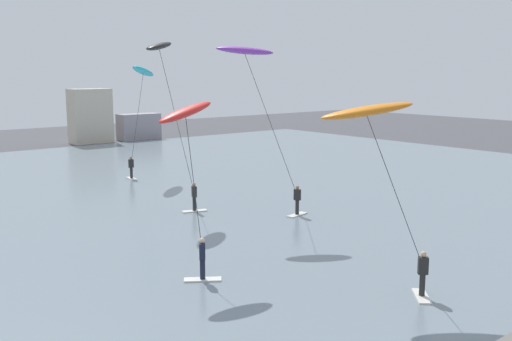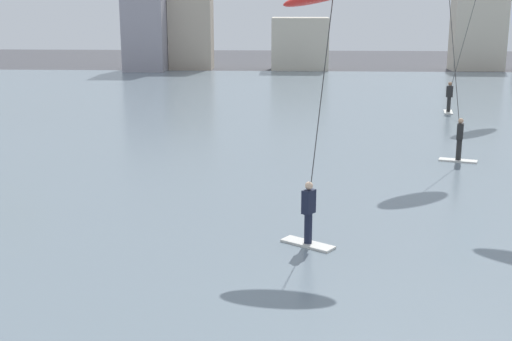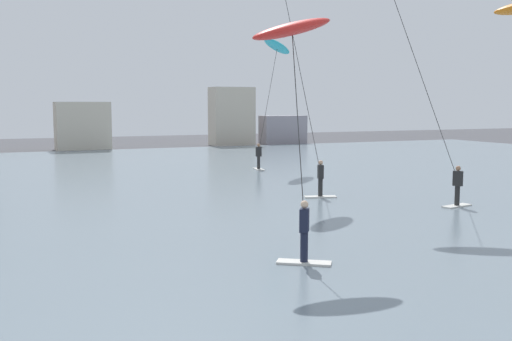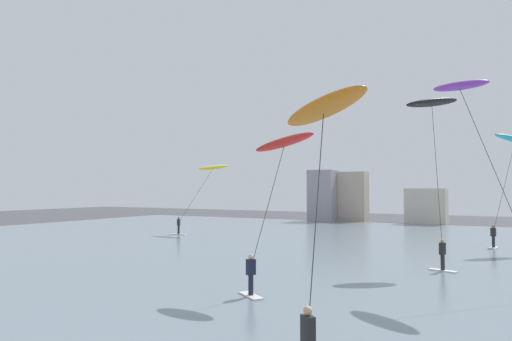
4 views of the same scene
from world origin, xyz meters
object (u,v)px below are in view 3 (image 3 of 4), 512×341
at_px(kitesurfer_black, 288,10).
at_px(kitesurfer_red, 294,54).
at_px(kitesurfer_cyan, 275,56).
at_px(kitesurfer_purple, 397,6).

bearing_deg(kitesurfer_black, kitesurfer_red, -115.84).
relative_size(kitesurfer_cyan, kitesurfer_red, 1.24).
bearing_deg(kitesurfer_cyan, kitesurfer_black, -112.46).
bearing_deg(kitesurfer_purple, kitesurfer_red, -146.07).
xyz_separation_m(kitesurfer_black, kitesurfer_purple, (2.10, -5.25, -0.45)).
relative_size(kitesurfer_purple, kitesurfer_cyan, 1.10).
bearing_deg(kitesurfer_red, kitesurfer_cyan, 65.83).
distance_m(kitesurfer_black, kitesurfer_purple, 5.67).
xyz_separation_m(kitesurfer_black, kitesurfer_red, (-4.78, -9.88, -2.88)).
relative_size(kitesurfer_purple, kitesurfer_red, 1.35).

